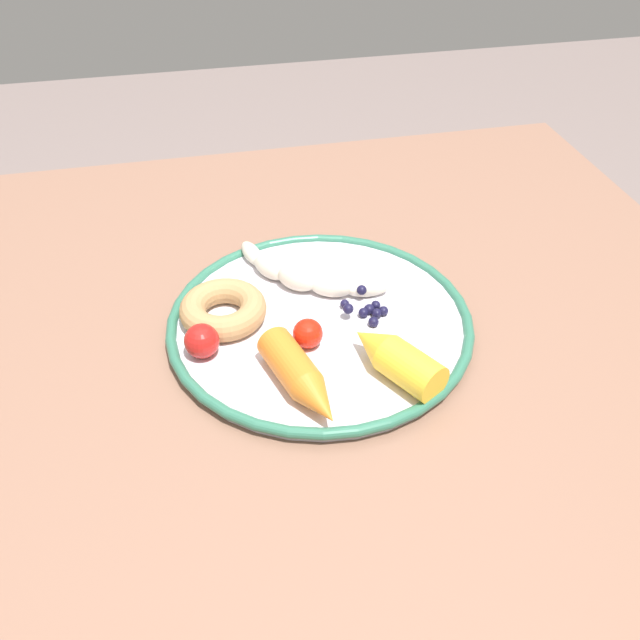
# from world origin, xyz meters

# --- Properties ---
(ground_plane) EXTENTS (6.00, 6.00, 0.00)m
(ground_plane) POSITION_xyz_m (0.00, 0.00, 0.00)
(ground_plane) COLOR gray
(dining_table) EXTENTS (0.90, 0.99, 0.75)m
(dining_table) POSITION_xyz_m (0.00, 0.00, 0.65)
(dining_table) COLOR #8F6551
(dining_table) RESTS_ON ground_plane
(plate) EXTENTS (0.34, 0.34, 0.02)m
(plate) POSITION_xyz_m (-0.01, 0.01, 0.76)
(plate) COLOR silver
(plate) RESTS_ON dining_table
(banana) EXTENTS (0.14, 0.16, 0.03)m
(banana) POSITION_xyz_m (0.06, 0.02, 0.77)
(banana) COLOR beige
(banana) RESTS_ON plate
(carrot_orange) EXTENTS (0.13, 0.07, 0.04)m
(carrot_orange) POSITION_xyz_m (-0.11, 0.05, 0.78)
(carrot_orange) COLOR orange
(carrot_orange) RESTS_ON plate
(carrot_yellow) EXTENTS (0.11, 0.09, 0.04)m
(carrot_yellow) POSITION_xyz_m (-0.10, -0.04, 0.78)
(carrot_yellow) COLOR yellow
(carrot_yellow) RESTS_ON plate
(donut) EXTENTS (0.13, 0.13, 0.03)m
(donut) POSITION_xyz_m (0.02, 0.12, 0.77)
(donut) COLOR tan
(donut) RESTS_ON plate
(blueberry_pile) EXTENTS (0.06, 0.05, 0.02)m
(blueberry_pile) POSITION_xyz_m (-0.01, -0.04, 0.77)
(blueberry_pile) COLOR #191638
(blueberry_pile) RESTS_ON plate
(tomato_near) EXTENTS (0.04, 0.04, 0.04)m
(tomato_near) POSITION_xyz_m (-0.03, 0.14, 0.78)
(tomato_near) COLOR red
(tomato_near) RESTS_ON plate
(tomato_mid) EXTENTS (0.03, 0.03, 0.03)m
(tomato_mid) POSITION_xyz_m (-0.04, 0.03, 0.78)
(tomato_mid) COLOR red
(tomato_mid) RESTS_ON plate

